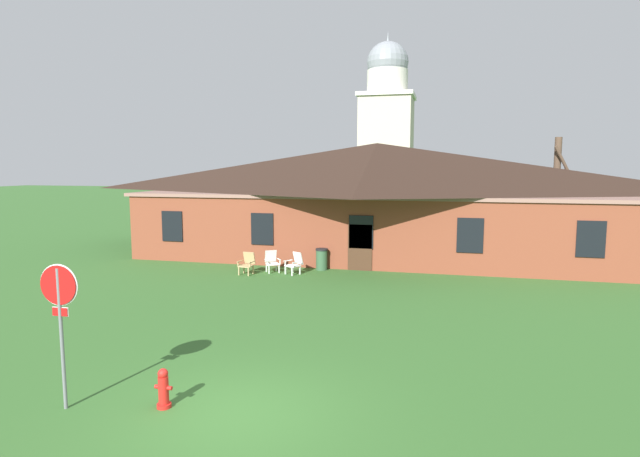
# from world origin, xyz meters

# --- Properties ---
(ground_plane) EXTENTS (200.00, 200.00, 0.00)m
(ground_plane) POSITION_xyz_m (0.00, 0.00, 0.00)
(ground_plane) COLOR #336028
(brick_building) EXTENTS (24.50, 10.40, 5.93)m
(brick_building) POSITION_xyz_m (-0.00, 19.12, 3.02)
(brick_building) COLOR brown
(brick_building) RESTS_ON ground
(dome_tower) EXTENTS (5.18, 5.18, 17.17)m
(dome_tower) POSITION_xyz_m (-2.09, 41.01, 7.77)
(dome_tower) COLOR #BCB29E
(dome_tower) RESTS_ON ground
(stop_sign) EXTENTS (0.81, 0.07, 2.85)m
(stop_sign) POSITION_xyz_m (-3.36, -0.53, 2.03)
(stop_sign) COLOR slate
(stop_sign) RESTS_ON ground
(lawn_chair_by_porch) EXTENTS (0.68, 0.72, 0.96)m
(lawn_chair_by_porch) POSITION_xyz_m (-4.69, 12.11, 0.50)
(lawn_chair_by_porch) COLOR tan
(lawn_chair_by_porch) RESTS_ON ground
(lawn_chair_near_door) EXTENTS (0.85, 0.87, 0.96)m
(lawn_chair_near_door) POSITION_xyz_m (-3.80, 12.82, 0.50)
(lawn_chair_near_door) COLOR silver
(lawn_chair_near_door) RESTS_ON ground
(lawn_chair_left_end) EXTENTS (0.84, 0.87, 0.96)m
(lawn_chair_left_end) POSITION_xyz_m (-2.68, 12.64, 0.50)
(lawn_chair_left_end) COLOR white
(lawn_chair_left_end) RESTS_ON ground
(bare_tree_beside_building) EXTENTS (1.01, 1.27, 6.23)m
(bare_tree_beside_building) POSITION_xyz_m (9.34, 21.08, 3.24)
(bare_tree_beside_building) COLOR brown
(bare_tree_beside_building) RESTS_ON ground
(fire_hydrant) EXTENTS (0.36, 0.28, 0.79)m
(fire_hydrant) POSITION_xyz_m (-1.52, -0.04, 0.38)
(fire_hydrant) COLOR red
(fire_hydrant) RESTS_ON ground
(trash_bin) EXTENTS (0.56, 0.56, 0.98)m
(trash_bin) POSITION_xyz_m (-1.76, 13.82, 0.50)
(trash_bin) COLOR #335638
(trash_bin) RESTS_ON ground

